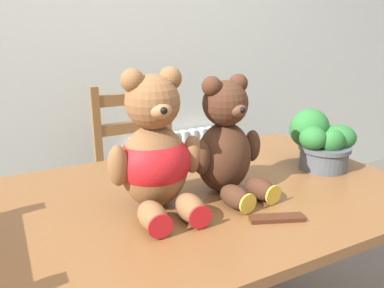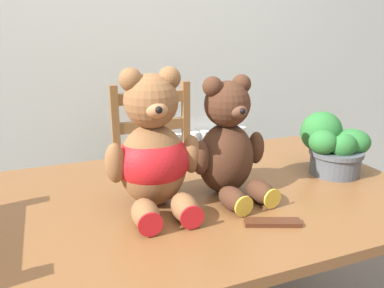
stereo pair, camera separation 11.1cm
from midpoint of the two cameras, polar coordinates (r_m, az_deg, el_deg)
The scene contains 8 objects.
wall_back at distance 2.31m, azimuth -9.41°, elevation 18.71°, with size 8.00×0.04×2.60m, color silver.
radiator at distance 2.58m, azimuth 2.36°, elevation -4.98°, with size 0.70×0.10×0.58m.
dining_table at distance 1.25m, azimuth 4.97°, elevation -11.39°, with size 1.33×0.87×0.73m.
wooden_chair_behind at distance 2.03m, azimuth -3.38°, elevation -5.25°, with size 0.44×0.40×0.95m.
teddy_bear_left at distance 1.06m, azimuth -2.93°, elevation -1.48°, with size 0.28×0.29×0.40m.
teddy_bear_right at distance 1.15m, azimuth 8.32°, elevation -0.21°, with size 0.26×0.27×0.37m.
potted_plant at distance 1.45m, azimuth 22.74°, elevation -0.16°, with size 0.25×0.23×0.21m.
chocolate_bar at distance 1.05m, azimuth 15.22°, elevation -11.53°, with size 0.15×0.04×0.01m, color #472314.
Camera 2 is at (-0.45, -0.57, 1.24)m, focal length 35.00 mm.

